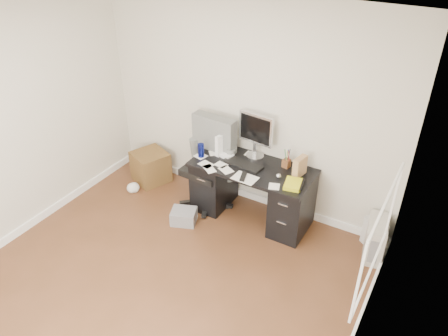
# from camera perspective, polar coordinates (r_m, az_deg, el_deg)

# --- Properties ---
(ground) EXTENTS (4.00, 4.00, 0.00)m
(ground) POSITION_cam_1_polar(r_m,az_deg,el_deg) (4.85, -9.13, -15.50)
(ground) COLOR #4C2D18
(ground) RESTS_ON ground
(room_shell) EXTENTS (4.02, 4.02, 2.71)m
(room_shell) POSITION_cam_1_polar(r_m,az_deg,el_deg) (3.81, -10.59, 1.72)
(room_shell) COLOR beige
(room_shell) RESTS_ON ground
(desk) EXTENTS (1.50, 0.70, 0.75)m
(desk) POSITION_cam_1_polar(r_m,az_deg,el_deg) (5.50, 3.64, -2.91)
(desk) COLOR black
(desk) RESTS_ON ground
(loose_papers) EXTENTS (1.10, 0.60, 0.00)m
(loose_papers) POSITION_cam_1_polar(r_m,az_deg,el_deg) (5.34, 1.61, 0.52)
(loose_papers) COLOR silver
(loose_papers) RESTS_ON desk
(lcd_monitor) EXTENTS (0.50, 0.33, 0.59)m
(lcd_monitor) POSITION_cam_1_polar(r_m,az_deg,el_deg) (5.37, 4.18, 4.24)
(lcd_monitor) COLOR silver
(lcd_monitor) RESTS_ON desk
(keyboard) EXTENTS (0.51, 0.23, 0.03)m
(keyboard) POSITION_cam_1_polar(r_m,az_deg,el_deg) (5.32, 2.51, 0.52)
(keyboard) COLOR black
(keyboard) RESTS_ON desk
(computer_mouse) EXTENTS (0.07, 0.07, 0.06)m
(computer_mouse) POSITION_cam_1_polar(r_m,az_deg,el_deg) (5.10, 7.13, -1.06)
(computer_mouse) COLOR silver
(computer_mouse) RESTS_ON desk
(travel_mug) EXTENTS (0.09, 0.09, 0.18)m
(travel_mug) POSITION_cam_1_polar(r_m,az_deg,el_deg) (5.46, -3.04, 2.32)
(travel_mug) COLOR navy
(travel_mug) RESTS_ON desk
(white_binder) EXTENTS (0.17, 0.26, 0.28)m
(white_binder) POSITION_cam_1_polar(r_m,az_deg,el_deg) (5.50, -0.10, 3.17)
(white_binder) COLOR white
(white_binder) RESTS_ON desk
(magazine_file) EXTENTS (0.14, 0.22, 0.24)m
(magazine_file) POSITION_cam_1_polar(r_m,az_deg,el_deg) (5.15, 9.87, 0.20)
(magazine_file) COLOR #9B774B
(magazine_file) RESTS_ON desk
(pen_cup) EXTENTS (0.12, 0.12, 0.25)m
(pen_cup) POSITION_cam_1_polar(r_m,az_deg,el_deg) (5.28, 8.22, 1.29)
(pen_cup) COLOR brown
(pen_cup) RESTS_ON desk
(yellow_book) EXTENTS (0.24, 0.28, 0.04)m
(yellow_book) POSITION_cam_1_polar(r_m,az_deg,el_deg) (5.00, 9.08, -2.11)
(yellow_book) COLOR yellow
(yellow_book) RESTS_ON desk
(paper_remote) EXTENTS (0.30, 0.24, 0.02)m
(paper_remote) POSITION_cam_1_polar(r_m,az_deg,el_deg) (5.08, 2.75, -1.22)
(paper_remote) COLOR silver
(paper_remote) RESTS_ON desk
(office_chair) EXTENTS (0.72, 0.72, 1.20)m
(office_chair) POSITION_cam_1_polar(r_m,az_deg,el_deg) (5.62, -2.33, 0.42)
(office_chair) COLOR #515452
(office_chair) RESTS_ON ground
(pc_tower) EXTENTS (0.29, 0.49, 0.46)m
(pc_tower) POSITION_cam_1_polar(r_m,az_deg,el_deg) (5.31, 19.12, -8.71)
(pc_tower) COLOR #B0AA9F
(pc_tower) RESTS_ON ground
(shopping_bag) EXTENTS (0.34, 0.32, 0.37)m
(shopping_bag) POSITION_cam_1_polar(r_m,az_deg,el_deg) (5.45, 19.03, -8.15)
(shopping_bag) COLOR silver
(shopping_bag) RESTS_ON ground
(wicker_basket) EXTENTS (0.58, 0.58, 0.45)m
(wicker_basket) POSITION_cam_1_polar(r_m,az_deg,el_deg) (6.38, -9.54, 0.17)
(wicker_basket) COLOR #4D2F17
(wicker_basket) RESTS_ON ground
(desk_printer) EXTENTS (0.38, 0.35, 0.18)m
(desk_printer) POSITION_cam_1_polar(r_m,az_deg,el_deg) (5.59, -5.28, -6.31)
(desk_printer) COLOR slate
(desk_printer) RESTS_ON ground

